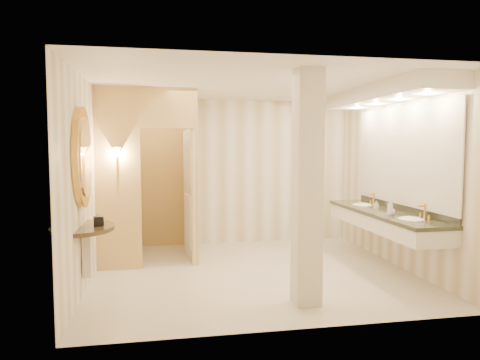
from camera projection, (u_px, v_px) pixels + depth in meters
name	position (u px, v px, depth m)	size (l,w,h in m)	color
floor	(253.00, 272.00, 6.23)	(4.50, 4.50, 0.00)	beige
ceiling	(253.00, 85.00, 6.02)	(4.50, 4.50, 0.00)	white
wall_back	(231.00, 172.00, 8.09)	(4.50, 0.02, 2.70)	white
wall_front	(295.00, 195.00, 4.17)	(4.50, 0.02, 2.70)	white
wall_left	(89.00, 182.00, 5.73)	(0.02, 4.00, 2.70)	white
wall_right	(397.00, 178.00, 6.52)	(0.02, 4.00, 2.70)	white
toilet_closet	(173.00, 174.00, 6.89)	(1.50, 1.55, 2.70)	#F0D07D
wall_sconce	(117.00, 153.00, 6.18)	(0.14, 0.14, 0.42)	gold
vanity	(387.00, 160.00, 6.29)	(0.75, 2.80, 2.09)	silver
console_shelf	(83.00, 188.00, 5.08)	(0.92, 0.92, 1.91)	black
pillar	(307.00, 188.00, 4.88)	(0.30, 0.30, 2.70)	silver
tissue_box	(99.00, 221.00, 5.14)	(0.11, 0.11, 0.11)	black
toilet	(129.00, 231.00, 7.37)	(0.41, 0.72, 0.73)	white
soap_bottle_a	(376.00, 205.00, 6.59)	(0.05, 0.05, 0.12)	beige
soap_bottle_b	(391.00, 210.00, 5.98)	(0.10, 0.10, 0.13)	silver
soap_bottle_c	(390.00, 207.00, 5.96)	(0.08, 0.08, 0.22)	#C6B28C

